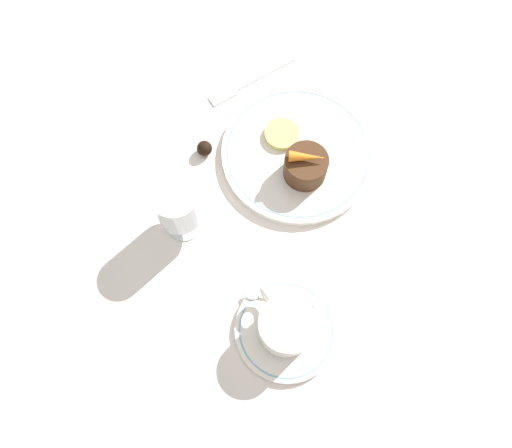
% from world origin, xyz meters
% --- Properties ---
extents(ground_plane, '(3.00, 3.00, 0.00)m').
position_xyz_m(ground_plane, '(0.00, 0.00, 0.00)').
color(ground_plane, white).
extents(dinner_plate, '(0.26, 0.26, 0.01)m').
position_xyz_m(dinner_plate, '(0.01, -0.02, 0.01)').
color(dinner_plate, white).
rests_on(dinner_plate, ground_plane).
extents(saucer, '(0.15, 0.15, 0.01)m').
position_xyz_m(saucer, '(-0.22, 0.16, 0.01)').
color(saucer, white).
rests_on(saucer, ground_plane).
extents(coffee_cup, '(0.11, 0.08, 0.06)m').
position_xyz_m(coffee_cup, '(-0.22, 0.17, 0.04)').
color(coffee_cup, white).
rests_on(coffee_cup, saucer).
extents(spoon, '(0.08, 0.09, 0.00)m').
position_xyz_m(spoon, '(-0.17, 0.16, 0.01)').
color(spoon, silver).
rests_on(spoon, saucer).
extents(wine_glass, '(0.07, 0.07, 0.11)m').
position_xyz_m(wine_glass, '(0.01, 0.20, 0.07)').
color(wine_glass, silver).
rests_on(wine_glass, ground_plane).
extents(fork, '(0.02, 0.18, 0.01)m').
position_xyz_m(fork, '(0.18, -0.02, 0.00)').
color(fork, silver).
rests_on(fork, ground_plane).
extents(dessert_cake, '(0.07, 0.07, 0.05)m').
position_xyz_m(dessert_cake, '(-0.03, -0.01, 0.04)').
color(dessert_cake, '#4C2D19').
rests_on(dessert_cake, dinner_plate).
extents(carrot_garnish, '(0.05, 0.06, 0.02)m').
position_xyz_m(carrot_garnish, '(-0.03, -0.01, 0.07)').
color(carrot_garnish, orange).
rests_on(carrot_garnish, dessert_cake).
extents(pineapple_slice, '(0.06, 0.06, 0.01)m').
position_xyz_m(pineapple_slice, '(0.05, -0.01, 0.02)').
color(pineapple_slice, '#EFE075').
rests_on(pineapple_slice, dinner_plate).
extents(chocolate_truffle, '(0.03, 0.03, 0.03)m').
position_xyz_m(chocolate_truffle, '(0.10, 0.11, 0.01)').
color(chocolate_truffle, black).
rests_on(chocolate_truffle, ground_plane).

